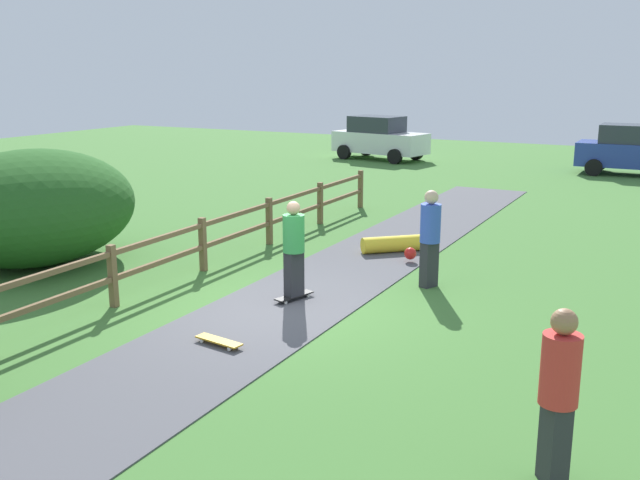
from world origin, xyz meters
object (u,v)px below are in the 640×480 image
object	(u,v)px
parked_car_blue	(634,150)
skater_riding	(294,246)
bystander_blue	(430,234)
skateboard_loose	(219,341)
skater_fallen	(397,245)
bystander_red	(559,389)
bush_large	(34,207)
parked_car_white	(379,138)

from	to	relation	value
parked_car_blue	skater_riding	bearing A→B (deg)	-101.46
skater_riding	bystander_blue	distance (m)	2.65
skateboard_loose	parked_car_blue	world-z (taller)	parked_car_blue
skater_fallen	skateboard_loose	world-z (taller)	skater_fallen
skateboard_loose	parked_car_blue	size ratio (longest dim) A/B	0.20
bystander_blue	parked_car_blue	distance (m)	17.61
parked_car_blue	bystander_red	bearing A→B (deg)	-87.06
bush_large	parked_car_white	distance (m)	19.68
skater_riding	parked_car_white	bearing A→B (deg)	108.79
skater_fallen	parked_car_white	world-z (taller)	parked_car_white
skater_fallen	parked_car_blue	xyz separation A→B (m)	(3.57, 15.42, 0.76)
skateboard_loose	bystander_red	world-z (taller)	bystander_red
bush_large	parked_car_blue	distance (m)	22.07
skater_riding	skateboard_loose	world-z (taller)	skater_riding
skater_riding	skateboard_loose	bearing A→B (deg)	-88.24
bystander_red	parked_car_white	bearing A→B (deg)	116.76
skater_riding	bystander_blue	bearing A→B (deg)	46.40
bystander_blue	skater_riding	bearing A→B (deg)	-133.60
skater_riding	bystander_red	world-z (taller)	bystander_red
bystander_red	parked_car_white	world-z (taller)	parked_car_white
skater_fallen	skater_riding	bearing A→B (deg)	-95.23
bystander_red	bystander_blue	bearing A→B (deg)	119.75
skater_riding	parked_car_blue	xyz separation A→B (m)	(3.93, 19.40, -0.05)
bush_large	bystander_red	size ratio (longest dim) A/B	2.47
parked_car_white	skater_riding	bearing A→B (deg)	-71.21
bush_large	bystander_blue	world-z (taller)	bush_large
bystander_red	parked_car_blue	size ratio (longest dim) A/B	0.43
skater_riding	bystander_blue	size ratio (longest dim) A/B	0.96
skater_riding	skateboard_loose	distance (m)	2.57
skater_fallen	bystander_blue	xyz separation A→B (m)	(1.46, -2.07, 0.82)
skater_riding	bystander_red	bearing A→B (deg)	-36.94
bush_large	parked_car_blue	bearing A→B (deg)	63.01
bystander_blue	parked_car_white	xyz separation A→B (m)	(-8.43, 17.49, -0.07)
skater_fallen	bystander_red	distance (m)	9.21
bystander_red	parked_car_white	size ratio (longest dim) A/B	0.41
bystander_blue	bush_large	bearing A→B (deg)	-164.60
bystander_red	parked_car_blue	xyz separation A→B (m)	(-1.20, 23.26, -0.06)
skater_riding	parked_car_white	size ratio (longest dim) A/B	0.40
skater_fallen	bystander_red	size ratio (longest dim) A/B	0.79
skater_riding	bystander_blue	world-z (taller)	bystander_blue
bush_large	bystander_blue	size ratio (longest dim) A/B	2.45
skateboard_loose	parked_car_blue	xyz separation A→B (m)	(3.86, 21.80, 0.87)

